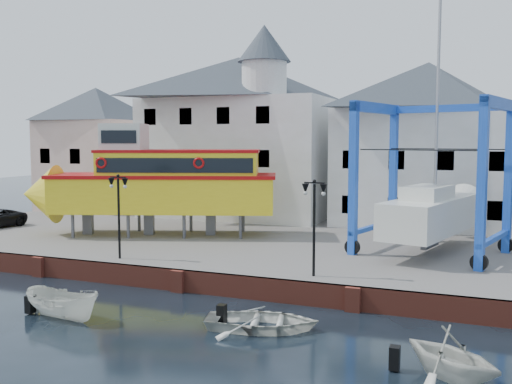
% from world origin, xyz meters
% --- Properties ---
extents(ground, '(140.00, 140.00, 0.00)m').
position_xyz_m(ground, '(0.00, 0.00, 0.00)').
color(ground, black).
rests_on(ground, ground).
extents(hardstanding, '(44.00, 22.00, 1.00)m').
position_xyz_m(hardstanding, '(0.00, 11.00, 0.50)').
color(hardstanding, '#65605B').
rests_on(hardstanding, ground).
extents(quay_wall, '(44.00, 0.47, 1.00)m').
position_xyz_m(quay_wall, '(-0.00, 0.10, 0.50)').
color(quay_wall, brown).
rests_on(quay_wall, ground).
extents(building_pink, '(8.00, 7.00, 10.30)m').
position_xyz_m(building_pink, '(-18.00, 18.00, 6.15)').
color(building_pink, '#D0A898').
rests_on(building_pink, hardstanding).
extents(building_white_main, '(14.00, 8.30, 14.00)m').
position_xyz_m(building_white_main, '(-4.87, 18.39, 7.34)').
color(building_white_main, silver).
rests_on(building_white_main, hardstanding).
extents(building_white_right, '(12.00, 8.00, 11.20)m').
position_xyz_m(building_white_right, '(9.00, 19.00, 6.60)').
color(building_white_right, silver).
rests_on(building_white_right, hardstanding).
extents(lamp_post_left, '(1.12, 0.32, 4.20)m').
position_xyz_m(lamp_post_left, '(-4.00, 1.20, 4.17)').
color(lamp_post_left, black).
rests_on(lamp_post_left, hardstanding).
extents(lamp_post_right, '(1.12, 0.32, 4.20)m').
position_xyz_m(lamp_post_right, '(6.00, 1.20, 4.17)').
color(lamp_post_right, black).
rests_on(lamp_post_right, hardstanding).
extents(tour_boat, '(16.12, 8.81, 6.87)m').
position_xyz_m(tour_boat, '(-6.53, 7.98, 4.24)').
color(tour_boat, '#59595E').
rests_on(tour_boat, hardstanding).
extents(travel_lift, '(8.19, 10.33, 15.13)m').
position_xyz_m(travel_lift, '(10.47, 9.06, 3.52)').
color(travel_lift, '#1341B0').
rests_on(travel_lift, hardstanding).
extents(motorboat_a, '(3.67, 1.73, 1.37)m').
position_xyz_m(motorboat_a, '(-2.20, -5.08, 0.00)').
color(motorboat_a, silver).
rests_on(motorboat_a, ground).
extents(motorboat_b, '(4.70, 3.85, 0.85)m').
position_xyz_m(motorboat_b, '(5.38, -3.43, 0.00)').
color(motorboat_b, silver).
rests_on(motorboat_b, ground).
extents(motorboat_c, '(4.08, 3.97, 1.64)m').
position_xyz_m(motorboat_c, '(12.01, -5.44, 0.00)').
color(motorboat_c, silver).
rests_on(motorboat_c, ground).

